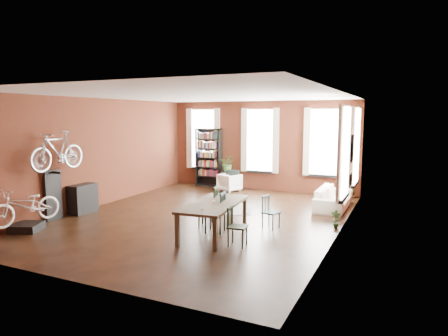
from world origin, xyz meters
The scene contains 19 objects.
room centered at (0.25, 0.62, 2.14)m, with size 9.00×9.04×3.22m.
dining_table centered at (0.96, -1.24, 0.37)m, with size 0.99×2.19×0.75m, color #453A29.
dining_chair_a centered at (0.88, -1.02, 0.47)m, with size 0.44×0.44×0.95m, color #1C3B3E.
dining_chair_b centered at (0.50, -0.64, 0.49)m, with size 0.45×0.45×0.98m, color black.
dining_chair_c centered at (1.74, -1.71, 0.41)m, with size 0.38×0.38×0.82m, color black.
dining_chair_d centered at (1.95, -0.16, 0.39)m, with size 0.36×0.36×0.78m, color #193839.
bookshelf centered at (-2.00, 4.30, 1.10)m, with size 1.00×0.32×2.20m, color black.
white_armchair centered at (-0.87, 3.73, 0.35)m, with size 0.67×0.63×0.69m, color white.
cream_sofa centered at (2.95, 2.60, 0.41)m, with size 2.08×0.61×0.81m, color beige.
striped_rug centered at (0.37, 1.28, 0.01)m, with size 0.91×1.46×0.01m, color black.
bike_trainer centered at (-3.18, -2.81, 0.09)m, with size 0.62×0.62×0.18m, color black.
bike_wall_rack centered at (-3.40, -1.80, 0.65)m, with size 0.16×0.60×1.30m, color black.
console_table centered at (-3.28, -0.90, 0.40)m, with size 0.40×0.80×0.80m, color black.
plant_stand centered at (-1.15, 4.07, 0.32)m, with size 0.32×0.32×0.65m, color black.
plant_by_sofa centered at (3.25, 4.20, 0.14)m, with size 0.35×0.63×0.28m, color #2B5923.
plant_small centered at (3.37, 0.45, 0.08)m, with size 0.23×0.44×0.16m, color #2B5622.
bicycle_floor centered at (-3.15, -2.81, 1.01)m, with size 0.58×0.87×1.66m, color silver.
bicycle_hung centered at (-3.15, -1.80, 2.13)m, with size 0.47×1.00×1.66m, color #A5A8AD.
plant_on_stand centered at (-1.11, 4.09, 0.88)m, with size 0.54×0.60×0.47m, color #2D4F1F.
Camera 1 is at (4.86, -9.10, 2.70)m, focal length 32.00 mm.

